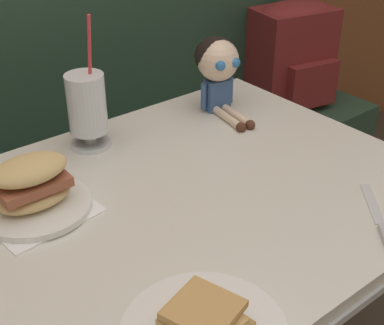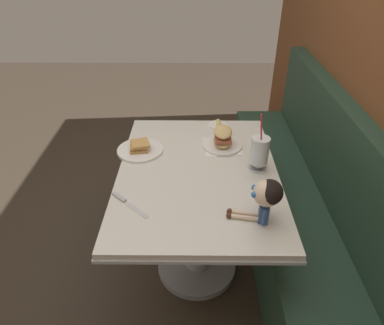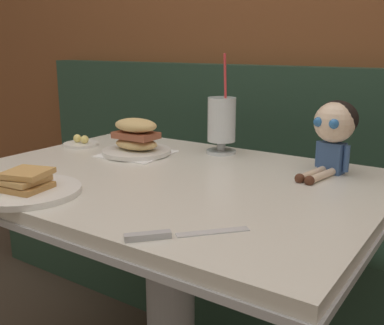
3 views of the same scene
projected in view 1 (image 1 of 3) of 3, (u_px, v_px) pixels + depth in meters
booth_bench at (56, 220)px, 1.75m from camera, size 2.60×0.48×1.00m
diner_table at (174, 272)px, 1.22m from camera, size 1.11×0.81×0.74m
milkshake_glass at (87, 107)px, 1.26m from camera, size 0.10×0.10×0.32m
sandwich_plate at (33, 190)px, 1.06m from camera, size 0.22×0.22×0.12m
butter_knife at (383, 229)px, 1.03m from camera, size 0.17×0.19×0.01m
seated_doll at (218, 64)px, 1.43m from camera, size 0.13×0.23×0.20m
backpack at (292, 53)px, 2.12m from camera, size 0.33×0.29×0.41m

